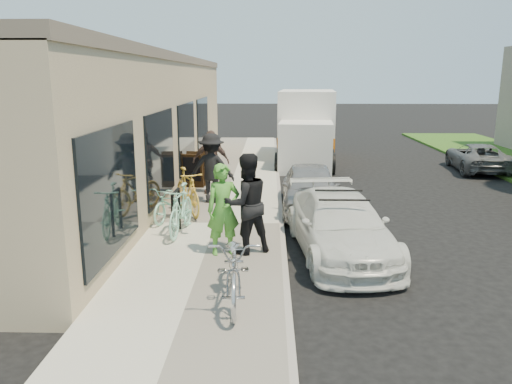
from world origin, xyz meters
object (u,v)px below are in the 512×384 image
object	(u,v)px
cruiser_bike_c	(188,191)
bystander_b	(211,162)
moving_truck	(306,131)
cruiser_bike_b	(171,203)
tandem_bike	(235,266)
far_car_gray	(478,157)
sandwich_board	(194,170)
bystander_a	(212,168)
bike_rack	(176,207)
cruiser_bike_a	(181,210)
sedan_silver	(310,188)
woman_rider	(223,210)
man_standing	(246,204)
sedan_white	(340,225)

from	to	relation	value
cruiser_bike_c	bystander_b	distance (m)	2.40
moving_truck	cruiser_bike_b	world-z (taller)	moving_truck
cruiser_bike_b	tandem_bike	bearing A→B (deg)	-51.81
moving_truck	far_car_gray	bearing A→B (deg)	-13.13
sandwich_board	cruiser_bike_c	distance (m)	3.12
far_car_gray	bystander_a	distance (m)	11.15
bike_rack	sandwich_board	size ratio (longest dim) A/B	0.90
cruiser_bike_a	sandwich_board	bearing A→B (deg)	100.45
far_car_gray	cruiser_bike_c	distance (m)	12.20
sedan_silver	far_car_gray	xyz separation A→B (m)	(6.87, 6.09, -0.10)
woman_rider	bystander_a	bearing A→B (deg)	82.68
tandem_bike	man_standing	distance (m)	2.23
bystander_b	man_standing	bearing A→B (deg)	-71.76
tandem_bike	woman_rider	xyz separation A→B (m)	(-0.36, 2.08, 0.34)
man_standing	cruiser_bike_a	world-z (taller)	man_standing
moving_truck	far_car_gray	world-z (taller)	moving_truck
cruiser_bike_c	sandwich_board	bearing A→B (deg)	69.89
woman_rider	bystander_b	bearing A→B (deg)	82.29
cruiser_bike_a	cruiser_bike_c	size ratio (longest dim) A/B	0.95
tandem_bike	bike_rack	bearing A→B (deg)	110.39
sedan_white	moving_truck	bearing A→B (deg)	83.51
bystander_a	cruiser_bike_c	bearing A→B (deg)	74.92
far_car_gray	cruiser_bike_b	distance (m)	12.79
man_standing	bystander_a	size ratio (longest dim) A/B	1.04
sedan_silver	moving_truck	distance (m)	8.19
bike_rack	cruiser_bike_c	xyz separation A→B (m)	(-0.01, 1.65, -0.02)
sedan_silver	bike_rack	bearing A→B (deg)	-139.38
far_car_gray	tandem_bike	world-z (taller)	tandem_bike
sedan_silver	cruiser_bike_b	bearing A→B (deg)	-155.62
man_standing	woman_rider	bearing A→B (deg)	-14.16
woman_rider	bystander_a	xyz separation A→B (m)	(-0.69, 4.12, 0.06)
sedan_white	tandem_bike	distance (m)	3.17
tandem_bike	sandwich_board	bearing A→B (deg)	98.70
sandwich_board	tandem_bike	distance (m)	8.31
sedan_white	woman_rider	xyz separation A→B (m)	(-2.31, -0.42, 0.43)
moving_truck	bystander_b	bearing A→B (deg)	-111.52
sedan_white	man_standing	bearing A→B (deg)	-176.36
bike_rack	man_standing	world-z (taller)	man_standing
cruiser_bike_b	cruiser_bike_a	bearing A→B (deg)	-51.99
tandem_bike	cruiser_bike_c	xyz separation A→B (m)	(-1.54, 5.00, 0.02)
man_standing	bystander_a	distance (m)	4.17
sedan_silver	moving_truck	bearing A→B (deg)	88.72
moving_truck	cruiser_bike_a	world-z (taller)	moving_truck
moving_truck	man_standing	bearing A→B (deg)	-94.89
moving_truck	cruiser_bike_c	distance (m)	9.72
bystander_a	bystander_b	distance (m)	1.15
cruiser_bike_b	cruiser_bike_c	bearing A→B (deg)	76.08
bike_rack	bystander_b	bearing A→B (deg)	85.49
cruiser_bike_b	cruiser_bike_c	world-z (taller)	cruiser_bike_c
moving_truck	bystander_b	distance (m)	7.43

